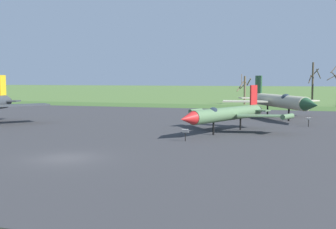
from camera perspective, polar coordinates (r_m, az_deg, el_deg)
The scene contains 9 objects.
ground_plane at distance 28.44m, azimuth -13.81°, elevation -5.89°, with size 600.00×600.00×0.00m, color #4C6B33.
asphalt_apron at distance 44.71m, azimuth -1.75°, elevation -1.84°, with size 101.03×60.27×0.05m, color #333335.
grass_verge_strip at distance 79.60m, azimuth 6.78°, elevation 1.07°, with size 161.03×12.00×0.06m, color #3D5D29.
jet_fighter_front_left at distance 40.79m, azimuth 7.95°, elevation 0.11°, with size 10.95×13.04×4.60m.
info_placard_front_left at distance 34.99m, azimuth 2.39°, elevation -2.60°, with size 0.59×0.35×1.08m.
jet_fighter_front_right at distance 56.17m, azimuth 14.95°, elevation 1.83°, with size 12.73×16.75×5.75m.
info_placard_front_right at distance 47.95m, azimuth 18.63°, elevation -0.86°, with size 0.57×0.30×1.06m.
bare_tree_far_left at distance 88.14m, azimuth 10.39°, elevation 3.51°, with size 3.04×2.50×6.28m.
bare_tree_left_of_center at distance 85.17m, azimuth 19.16°, elevation 4.10°, with size 2.34×2.65×8.46m.
Camera 1 is at (14.52, -23.88, 5.23)m, focal length 44.66 mm.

